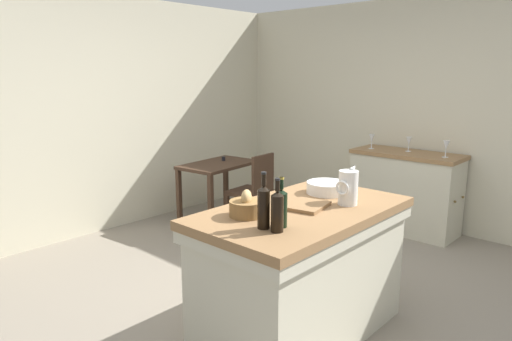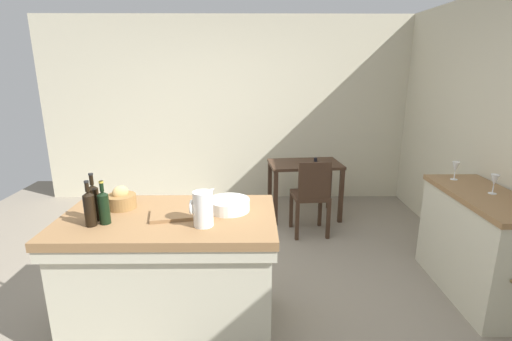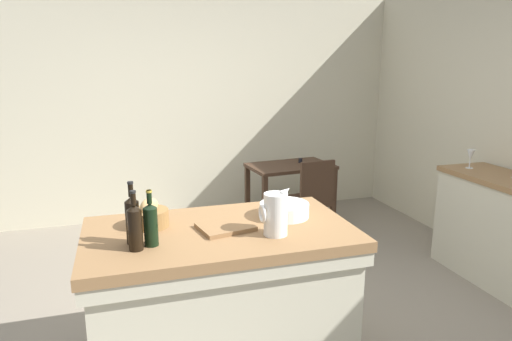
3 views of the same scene
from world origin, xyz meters
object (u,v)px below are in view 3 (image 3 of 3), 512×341
pitcher (275,214)px  bread_basket (150,216)px  wooden_chair (311,199)px  wash_bowl (284,210)px  wine_glass_middle (471,155)px  wine_bottle_amber (133,219)px  wine_bottle_green (135,226)px  island_table (221,296)px  side_cabinet (505,231)px  writing_desk (290,175)px  wine_bottle_dark (151,223)px  cutting_board (226,227)px

pitcher → bread_basket: 0.72m
wooden_chair → wash_bowl: wash_bowl is taller
wine_glass_middle → bread_basket: bearing=-166.3°
wash_bowl → bread_basket: bearing=175.7°
wine_bottle_amber → wine_bottle_green: bearing=-85.0°
island_table → wooden_chair: size_ratio=1.65×
side_cabinet → pitcher: 2.39m
island_table → bread_basket: bread_basket is taller
wash_bowl → wine_bottle_green: wine_bottle_green is taller
writing_desk → wine_bottle_dark: wine_bottle_dark is taller
writing_desk → cutting_board: size_ratio=3.29×
bread_basket → wine_bottle_green: size_ratio=0.70×
side_cabinet → wine_bottle_green: 3.08m
island_table → writing_desk: 2.51m
writing_desk → wine_bottle_dark: 2.86m
wine_bottle_green → wine_glass_middle: bearing=19.1°
pitcher → wash_bowl: (0.15, 0.27, -0.08)m
wooden_chair → wine_bottle_amber: wine_bottle_amber is taller
wine_bottle_amber → side_cabinet: bearing=9.5°
island_table → cutting_board: cutting_board is taller
side_cabinet → wine_bottle_amber: 3.08m
wash_bowl → wine_bottle_green: (-0.88, -0.26, 0.08)m
wine_bottle_green → wine_glass_middle: size_ratio=1.83×
wine_bottle_green → wine_glass_middle: 3.09m
bread_basket → wine_bottle_dark: wine_bottle_dark is taller
wash_bowl → pitcher: bearing=-119.6°
wooden_chair → pitcher: 2.10m
wash_bowl → bread_basket: size_ratio=1.40×
island_table → wine_bottle_amber: size_ratio=4.55×
side_cabinet → wine_bottle_green: wine_bottle_green is taller
writing_desk → pitcher: 2.58m
side_cabinet → pitcher: (-2.24, -0.60, 0.57)m
wine_glass_middle → writing_desk: bearing=131.9°
pitcher → wine_glass_middle: (2.18, 1.02, -0.00)m
wooden_chair → wine_bottle_green: size_ratio=2.96×
writing_desk → wine_bottle_green: bearing=-126.4°
wooden_chair → wash_bowl: 1.78m
side_cabinet → wine_bottle_dark: 3.00m
wash_bowl → wine_bottle_amber: bearing=-169.3°
side_cabinet → wine_glass_middle: wine_glass_middle is taller
side_cabinet → wine_bottle_dark: size_ratio=4.09×
wine_bottle_dark → wine_bottle_amber: 0.10m
island_table → cutting_board: (0.03, -0.01, 0.43)m
side_cabinet → wine_glass_middle: bearing=97.5°
side_cabinet → wine_bottle_amber: bearing=-170.5°
island_table → bread_basket: 0.62m
island_table → wine_bottle_dark: size_ratio=5.10×
bread_basket → wine_glass_middle: bearing=13.7°
side_cabinet → writing_desk: 2.15m
pitcher → wooden_chair: bearing=60.7°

